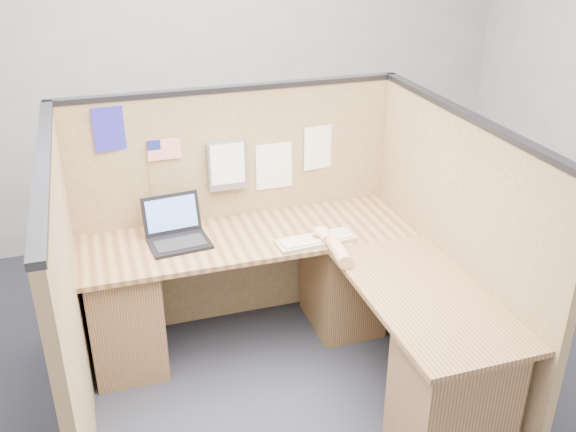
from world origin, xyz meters
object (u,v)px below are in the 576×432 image
object	(u,v)px
laptop	(177,230)
mouse	(322,236)
l_desk	(301,314)
keyboard	(316,240)

from	to	relation	value
laptop	mouse	world-z (taller)	laptop
l_desk	keyboard	xyz separation A→B (m)	(0.15, 0.19, 0.35)
l_desk	keyboard	distance (m)	0.43
l_desk	mouse	distance (m)	0.46
laptop	keyboard	world-z (taller)	laptop
laptop	l_desk	bearing A→B (deg)	-43.56
l_desk	keyboard	world-z (taller)	keyboard
l_desk	laptop	distance (m)	0.85
l_desk	keyboard	bearing A→B (deg)	51.45
keyboard	mouse	xyz separation A→B (m)	(0.04, 0.02, 0.01)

